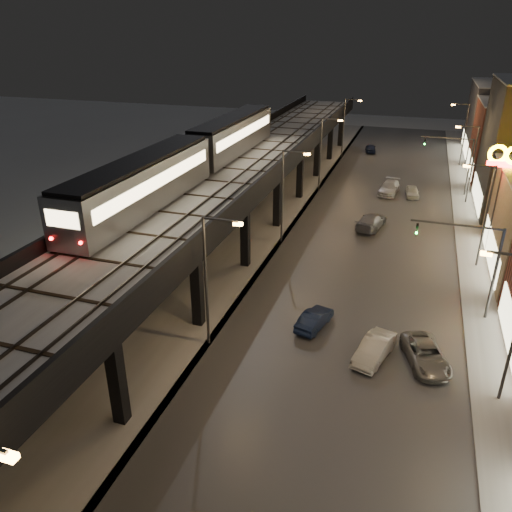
% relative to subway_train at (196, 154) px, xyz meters
% --- Properties ---
extents(ground, '(220.00, 220.00, 0.00)m').
position_rel_subway_train_xyz_m(ground, '(8.50, -29.15, -8.47)').
color(ground, silver).
extents(road_surface, '(17.00, 120.00, 0.06)m').
position_rel_subway_train_xyz_m(road_surface, '(16.00, 5.85, -8.44)').
color(road_surface, '#46474D').
rests_on(road_surface, ground).
extents(sidewalk_right, '(4.00, 120.00, 0.14)m').
position_rel_subway_train_xyz_m(sidewalk_right, '(26.00, 5.85, -8.40)').
color(sidewalk_right, '#9FA1A8').
rests_on(sidewalk_right, ground).
extents(under_viaduct_pavement, '(11.00, 120.00, 0.06)m').
position_rel_subway_train_xyz_m(under_viaduct_pavement, '(2.50, 5.85, -8.44)').
color(under_viaduct_pavement, '#9FA1A8').
rests_on(under_viaduct_pavement, ground).
extents(elevated_viaduct, '(9.00, 100.00, 6.30)m').
position_rel_subway_train_xyz_m(elevated_viaduct, '(2.50, 2.69, -2.85)').
color(elevated_viaduct, black).
rests_on(elevated_viaduct, ground).
extents(viaduct_trackbed, '(8.40, 100.00, 0.32)m').
position_rel_subway_train_xyz_m(viaduct_trackbed, '(2.49, 2.82, -2.08)').
color(viaduct_trackbed, '#B2B7C1').
rests_on(viaduct_trackbed, elevated_viaduct).
extents(viaduct_parapet_streetside, '(0.30, 100.00, 1.10)m').
position_rel_subway_train_xyz_m(viaduct_parapet_streetside, '(6.85, 2.85, -1.62)').
color(viaduct_parapet_streetside, black).
rests_on(viaduct_parapet_streetside, elevated_viaduct).
extents(viaduct_parapet_far, '(0.30, 100.00, 1.10)m').
position_rel_subway_train_xyz_m(viaduct_parapet_far, '(-1.85, 2.85, -1.62)').
color(viaduct_parapet_far, black).
rests_on(viaduct_parapet_far, elevated_viaduct).
extents(building_f, '(12.20, 16.20, 11.16)m').
position_rel_subway_train_xyz_m(building_f, '(32.49, 46.85, -2.89)').
color(building_f, '#3A3A41').
rests_on(building_f, ground).
extents(streetlight_left_1, '(2.57, 0.28, 9.00)m').
position_rel_subway_train_xyz_m(streetlight_left_1, '(8.07, -16.15, -3.23)').
color(streetlight_left_1, '#38383A').
rests_on(streetlight_left_1, ground).
extents(streetlight_left_2, '(2.57, 0.28, 9.00)m').
position_rel_subway_train_xyz_m(streetlight_left_2, '(8.07, 1.85, -3.23)').
color(streetlight_left_2, '#38383A').
rests_on(streetlight_left_2, ground).
extents(streetlight_right_2, '(2.56, 0.28, 9.00)m').
position_rel_subway_train_xyz_m(streetlight_right_2, '(25.23, 1.85, -3.23)').
color(streetlight_right_2, '#38383A').
rests_on(streetlight_right_2, ground).
extents(streetlight_left_3, '(2.57, 0.28, 9.00)m').
position_rel_subway_train_xyz_m(streetlight_left_3, '(8.07, 19.85, -3.23)').
color(streetlight_left_3, '#38383A').
rests_on(streetlight_left_3, ground).
extents(streetlight_right_3, '(2.56, 0.28, 9.00)m').
position_rel_subway_train_xyz_m(streetlight_right_3, '(25.23, 19.85, -3.23)').
color(streetlight_right_3, '#38383A').
rests_on(streetlight_right_3, ground).
extents(streetlight_left_4, '(2.57, 0.28, 9.00)m').
position_rel_subway_train_xyz_m(streetlight_left_4, '(8.07, 37.85, -3.23)').
color(streetlight_left_4, '#38383A').
rests_on(streetlight_left_4, ground).
extents(streetlight_right_4, '(2.56, 0.28, 9.00)m').
position_rel_subway_train_xyz_m(streetlight_right_4, '(25.23, 37.85, -3.23)').
color(streetlight_right_4, '#38383A').
rests_on(streetlight_right_4, ground).
extents(traffic_light_rig_a, '(6.10, 0.34, 7.00)m').
position_rel_subway_train_xyz_m(traffic_light_rig_a, '(24.34, -7.15, -3.97)').
color(traffic_light_rig_a, '#38383A').
rests_on(traffic_light_rig_a, ground).
extents(traffic_light_rig_b, '(6.10, 0.34, 7.00)m').
position_rel_subway_train_xyz_m(traffic_light_rig_b, '(24.34, 22.85, -3.97)').
color(traffic_light_rig_b, '#38383A').
rests_on(traffic_light_rig_b, ground).
extents(subway_train, '(3.11, 37.92, 3.72)m').
position_rel_subway_train_xyz_m(subway_train, '(0.00, 0.00, 0.00)').
color(subway_train, gray).
rests_on(subway_train, viaduct_trackbed).
extents(car_near_white, '(2.19, 4.00, 1.25)m').
position_rel_subway_train_xyz_m(car_near_white, '(14.04, -12.08, -7.84)').
color(car_near_white, '#101B3C').
rests_on(car_near_white, ground).
extents(car_mid_dark, '(3.10, 5.53, 1.52)m').
position_rel_subway_train_xyz_m(car_mid_dark, '(15.69, 8.08, -7.71)').
color(car_mid_dark, slate).
rests_on(car_mid_dark, ground).
extents(car_far_white, '(2.10, 4.10, 1.34)m').
position_rel_subway_train_xyz_m(car_far_white, '(11.84, 42.48, -7.80)').
color(car_far_white, '#131B3C').
rests_on(car_far_white, ground).
extents(car_onc_silver, '(2.58, 4.47, 1.39)m').
position_rel_subway_train_xyz_m(car_onc_silver, '(18.37, -14.46, -7.77)').
color(car_onc_silver, silver).
rests_on(car_onc_silver, ground).
extents(car_onc_dark, '(3.53, 5.12, 1.30)m').
position_rel_subway_train_xyz_m(car_onc_dark, '(21.46, -14.03, -7.82)').
color(car_onc_dark, gray).
rests_on(car_onc_dark, ground).
extents(car_onc_white, '(2.58, 5.30, 1.48)m').
position_rel_subway_train_xyz_m(car_onc_white, '(16.54, 20.60, -7.73)').
color(car_onc_white, silver).
rests_on(car_onc_white, ground).
extents(car_onc_red, '(1.91, 3.85, 1.26)m').
position_rel_subway_train_xyz_m(car_onc_red, '(19.33, 20.23, -7.84)').
color(car_onc_red, silver).
rests_on(car_onc_red, ground).
extents(sign_mcdonalds, '(3.00, 0.63, 10.08)m').
position_rel_subway_train_xyz_m(sign_mcdonalds, '(26.50, 4.93, -0.26)').
color(sign_mcdonalds, '#38383A').
rests_on(sign_mcdonalds, ground).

